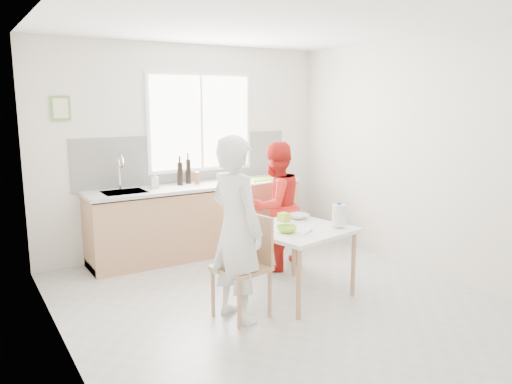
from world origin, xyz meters
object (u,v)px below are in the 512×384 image
chair_left (247,261)px  person_red (275,206)px  wine_bottle_b (180,174)px  bowl_green (287,229)px  dining_table (297,235)px  bowl_white (299,216)px  wine_bottle_a (188,171)px  person_white (236,229)px  chair_far (265,223)px  milk_jug (339,215)px

chair_left → person_red: 1.36m
person_red → wine_bottle_b: (-0.74, 1.09, 0.31)m
chair_left → bowl_green: 0.53m
dining_table → chair_left: 0.69m
person_red → bowl_white: size_ratio=7.10×
person_red → bowl_white: person_red is taller
chair_left → wine_bottle_a: wine_bottle_a is taller
person_red → bowl_white: 0.52m
dining_table → person_white: size_ratio=0.65×
chair_far → person_white: 1.45m
chair_left → milk_jug: bearing=74.3°
chair_far → wine_bottle_b: (-0.64, 1.03, 0.52)m
milk_jug → wine_bottle_b: 2.28m
person_red → wine_bottle_a: 1.34m
chair_far → wine_bottle_a: (-0.49, 1.09, 0.53)m
chair_left → wine_bottle_b: (0.21, 2.04, 0.55)m
chair_far → bowl_green: size_ratio=5.01×
dining_table → bowl_green: size_ratio=5.48×
dining_table → wine_bottle_a: 2.04m
milk_jug → wine_bottle_b: size_ratio=0.80×
person_white → wine_bottle_a: size_ratio=5.31×
bowl_white → wine_bottle_a: (-0.56, 1.67, 0.33)m
chair_left → wine_bottle_b: bearing=162.9°
chair_left → bowl_green: bearing=84.0°
chair_left → person_white: (-0.13, -0.03, 0.33)m
person_white → milk_jug: bearing=-103.9°
bowl_white → wine_bottle_b: 1.78m
chair_far → bowl_white: 0.61m
chair_left → wine_bottle_b: wine_bottle_b is taller
milk_jug → wine_bottle_a: wine_bottle_a is taller
bowl_green → wine_bottle_b: (-0.27, 1.99, 0.32)m
person_white → bowl_white: bearing=-77.3°
bowl_green → wine_bottle_a: (-0.12, 2.06, 0.33)m
chair_far → bowl_green: bearing=-122.1°
bowl_white → person_white: bearing=-156.1°
chair_left → bowl_white: (0.91, 0.43, 0.22)m
chair_far → wine_bottle_b: size_ratio=3.35×
person_red → wine_bottle_a: (-0.59, 1.15, 0.32)m
chair_far → wine_bottle_a: 1.31m
bowl_green → wine_bottle_b: size_ratio=0.67×
person_white → person_red: size_ratio=1.12×
chair_left → bowl_green: size_ratio=4.72×
chair_left → person_red: bearing=123.9°
chair_far → milk_jug: chair_far is taller
bowl_green → wine_bottle_b: bearing=97.7°
chair_far → wine_bottle_b: wine_bottle_b is taller
chair_left → chair_far: size_ratio=0.94×
bowl_green → milk_jug: (0.56, -0.12, 0.10)m
chair_far → wine_bottle_b: bearing=110.7°
person_white → wine_bottle_a: (0.48, 2.13, 0.23)m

